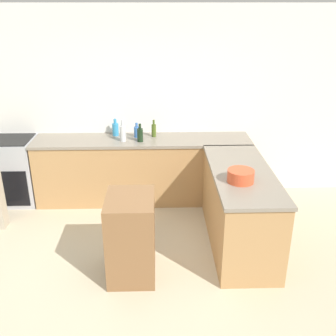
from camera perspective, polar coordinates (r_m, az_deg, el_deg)
The scene contains 12 objects.
ground_plane at distance 4.23m, azimuth -4.39°, elevation -16.91°, with size 14.00×14.00×0.00m, color beige.
wall_back at distance 5.73m, azimuth -3.80°, elevation 9.21°, with size 8.00×0.06×2.70m.
counter_back at distance 5.69m, azimuth -3.68°, elevation -0.23°, with size 3.04×0.63×0.94m.
counter_peninsula at distance 4.74m, azimuth 10.30°, elevation -5.62°, with size 0.69×1.77×0.94m.
range_oven at distance 6.05m, azimuth -21.46°, elevation -0.38°, with size 0.65×0.60×0.95m.
island_table at distance 4.16m, azimuth -5.37°, elevation -9.91°, with size 0.49×0.62×0.91m.
mixing_bowl at distance 4.24m, azimuth 10.50°, elevation -1.13°, with size 0.29×0.29×0.13m.
olive_oil_bottle at distance 5.59m, azimuth -2.07°, elevation 5.54°, with size 0.06×0.06×0.24m.
wine_bottle_dark at distance 5.39m, azimuth -4.08°, elevation 4.87°, with size 0.08×0.08×0.25m.
vinegar_bottle_clear at distance 5.43m, azimuth -6.58°, elevation 5.11°, with size 0.08×0.08×0.30m.
dish_soap_bottle at distance 5.69m, azimuth -7.64°, elevation 5.64°, with size 0.09×0.09×0.24m.
water_bottle_blue at distance 5.58m, azimuth -4.55°, elevation 5.30°, with size 0.08×0.08×0.21m.
Camera 1 is at (0.22, -3.24, 2.70)m, focal length 42.00 mm.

